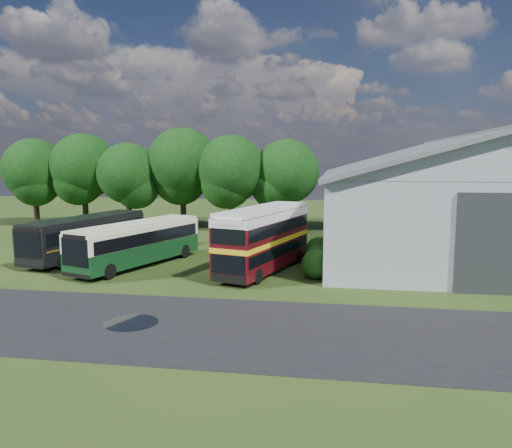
% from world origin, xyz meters
% --- Properties ---
extents(ground, '(120.00, 120.00, 0.00)m').
position_xyz_m(ground, '(0.00, 0.00, 0.00)').
color(ground, '#213711').
rests_on(ground, ground).
extents(asphalt_road, '(60.00, 8.00, 0.02)m').
position_xyz_m(asphalt_road, '(3.00, -3.00, 0.00)').
color(asphalt_road, black).
rests_on(asphalt_road, ground).
extents(puddle, '(2.20, 2.20, 0.01)m').
position_xyz_m(puddle, '(-1.50, -3.00, 0.00)').
color(puddle, black).
rests_on(puddle, ground).
extents(storage_shed, '(18.80, 24.80, 8.15)m').
position_xyz_m(storage_shed, '(15.00, 15.98, 4.17)').
color(storage_shed, gray).
rests_on(storage_shed, ground).
extents(tree_far_left, '(6.12, 6.12, 8.64)m').
position_xyz_m(tree_far_left, '(-23.00, 24.00, 5.56)').
color(tree_far_left, black).
rests_on(tree_far_left, ground).
extents(tree_left_a, '(6.46, 6.46, 9.12)m').
position_xyz_m(tree_left_a, '(-18.00, 24.50, 5.87)').
color(tree_left_a, black).
rests_on(tree_left_a, ground).
extents(tree_left_b, '(5.78, 5.78, 8.16)m').
position_xyz_m(tree_left_b, '(-13.00, 23.50, 5.25)').
color(tree_left_b, black).
rests_on(tree_left_b, ground).
extents(tree_mid, '(6.80, 6.80, 9.60)m').
position_xyz_m(tree_mid, '(-8.00, 24.80, 6.18)').
color(tree_mid, black).
rests_on(tree_mid, ground).
extents(tree_right_a, '(6.26, 6.26, 8.83)m').
position_xyz_m(tree_right_a, '(-3.00, 23.80, 5.69)').
color(tree_right_a, black).
rests_on(tree_right_a, ground).
extents(tree_right_b, '(5.98, 5.98, 8.45)m').
position_xyz_m(tree_right_b, '(2.00, 24.60, 5.44)').
color(tree_right_b, black).
rests_on(tree_right_b, ground).
extents(shrub_front, '(1.70, 1.70, 1.70)m').
position_xyz_m(shrub_front, '(5.60, 6.00, 0.00)').
color(shrub_front, '#194714').
rests_on(shrub_front, ground).
extents(shrub_mid, '(1.60, 1.60, 1.60)m').
position_xyz_m(shrub_mid, '(5.60, 8.00, 0.00)').
color(shrub_mid, '#194714').
rests_on(shrub_mid, ground).
extents(shrub_back, '(1.80, 1.80, 1.80)m').
position_xyz_m(shrub_back, '(5.60, 10.00, 0.00)').
color(shrub_back, '#194714').
rests_on(shrub_back, ground).
extents(bus_green_single, '(5.37, 10.02, 2.71)m').
position_xyz_m(bus_green_single, '(-5.51, 7.46, 1.44)').
color(bus_green_single, black).
rests_on(bus_green_single, ground).
extents(bus_maroon_double, '(4.66, 9.13, 3.81)m').
position_xyz_m(bus_maroon_double, '(2.45, 7.25, 1.90)').
color(bus_maroon_double, black).
rests_on(bus_maroon_double, ground).
extents(bus_dark_single, '(4.44, 10.30, 2.77)m').
position_xyz_m(bus_dark_single, '(-9.93, 9.45, 1.47)').
color(bus_dark_single, black).
rests_on(bus_dark_single, ground).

